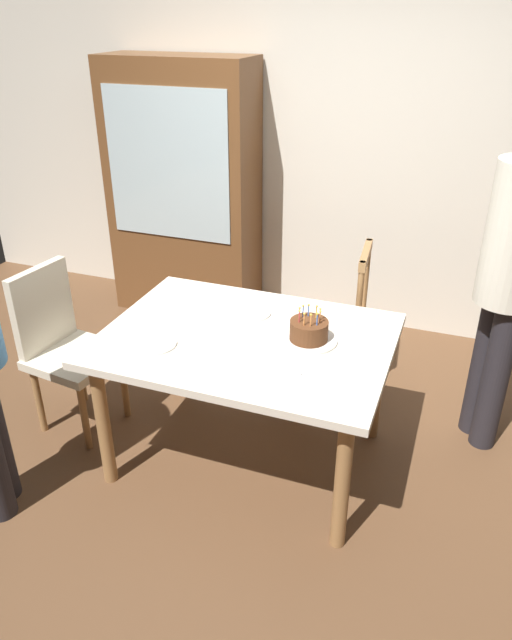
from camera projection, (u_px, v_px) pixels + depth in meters
ground at (248, 455)px, 3.28m from camera, size 6.40×6.40×0.00m
back_wall at (340, 148)px, 4.20m from camera, size 6.40×0.10×2.60m
dining_table at (247, 353)px, 2.97m from camera, size 1.41×1.03×0.75m
birthday_cake at (309, 332)px, 2.86m from camera, size 0.28×0.28×0.18m
plate_near_celebrant at (154, 344)px, 2.85m from camera, size 0.22×0.22×0.01m
plate_far_side at (250, 313)px, 3.14m from camera, size 0.22×0.22×0.01m
fork_near_celebrant at (123, 340)px, 2.89m from camera, size 0.18×0.04×0.01m
fork_far_side at (224, 307)px, 3.21m from camera, size 0.18×0.03×0.01m
fork_near_guest at (283, 370)px, 2.65m from camera, size 0.18×0.03×0.01m
chair_spindle_back at (332, 322)px, 3.69m from camera, size 0.48×0.48×0.95m
chair_upholstered at (62, 341)px, 3.33m from camera, size 0.50×0.49×0.95m
person_guest at (511, 273)px, 2.96m from camera, size 0.32×0.32×1.77m
china_cabinet at (183, 192)px, 4.47m from camera, size 1.10×0.45×1.90m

